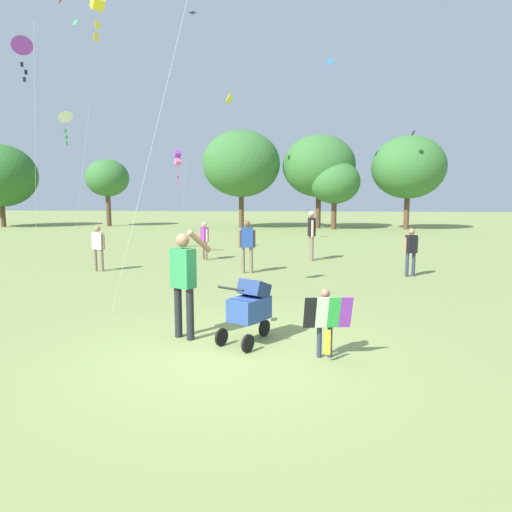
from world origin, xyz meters
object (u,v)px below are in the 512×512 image
Objects in this scene: person_adult_flyer at (184,276)px; stroller at (250,305)px; kite_adult_black at (99,1)px; kite_orange_delta at (178,159)px; person_kid_running at (98,245)px; child_with_butterfly_kite at (326,317)px; kite_blue_high at (22,49)px; person_sitting_far at (411,248)px; person_back_turned at (247,242)px; kite_green_novelty at (66,119)px; person_red_shirt at (204,238)px; person_couple_left at (312,231)px.

stroller is (1.10, -0.11, -0.44)m from person_adult_flyer.
kite_orange_delta is (-1.16, 9.60, -2.04)m from kite_adult_black.
child_with_butterfly_kite is at bearing -46.86° from person_kid_running.
kite_blue_high is at bearing 171.62° from person_kid_running.
person_back_turned is at bearing 178.22° from person_sitting_far.
stroller is 0.26× the size of kite_orange_delta.
kite_orange_delta reaches higher than person_kid_running.
child_with_butterfly_kite is at bearing -48.18° from kite_green_novelty.
child_with_butterfly_kite is 0.94× the size of stroller.
kite_blue_high is at bearing -129.93° from kite_orange_delta.
kite_orange_delta is 2.96× the size of person_red_shirt.
kite_adult_black is at bearing 144.12° from person_adult_flyer.
person_couple_left is at bearing 0.07° from kite_green_novelty.
kite_orange_delta is 0.58× the size of kite_blue_high.
kite_green_novelty is at bearing 131.82° from child_with_butterfly_kite.
person_couple_left reaches higher than person_back_turned.
person_kid_running is at bearing -51.47° from kite_green_novelty.
person_sitting_far is at bearing -0.22° from person_kid_running.
kite_blue_high is 5.06× the size of person_sitting_far.
child_with_butterfly_kite is at bearing -26.52° from kite_adult_black.
kite_blue_high reaches higher than kite_green_novelty.
child_with_butterfly_kite is 6.89m from kite_adult_black.
person_red_shirt reaches higher than child_with_butterfly_kite.
kite_adult_black reaches higher than person_red_shirt.
kite_adult_black is 4.39× the size of person_kid_running.
kite_orange_delta is (-5.21, 11.62, 3.17)m from child_with_butterfly_kite.
kite_orange_delta is 5.65m from person_kid_running.
person_sitting_far is (11.66, -0.37, -5.92)m from kite_blue_high.
person_red_shirt is at bearing -176.00° from person_couple_left.
kite_orange_delta is 2.30× the size of person_couple_left.
kite_orange_delta reaches higher than person_adult_flyer.
person_adult_flyer is 1.13× the size of person_back_turned.
person_adult_flyer reaches higher than person_couple_left.
kite_green_novelty is at bearing 177.13° from person_red_shirt.
person_adult_flyer is 5.26m from kite_adult_black.
kite_blue_high is (-4.75, 5.31, 0.93)m from kite_adult_black.
stroller is at bearing -50.32° from kite_green_novelty.
person_back_turned is (-1.94, 7.11, 0.33)m from child_with_butterfly_kite.
person_adult_flyer is 10.90m from kite_blue_high.
person_sitting_far is 4.13m from person_couple_left.
stroller is at bearing -122.29° from person_sitting_far.
kite_blue_high reaches higher than kite_orange_delta.
person_adult_flyer is 1.30× the size of person_red_shirt.
kite_green_novelty is (-3.74, -1.62, 1.32)m from kite_orange_delta.
person_back_turned is (7.01, -2.89, -4.16)m from kite_green_novelty.
kite_blue_high reaches higher than stroller.
kite_adult_black reaches higher than child_with_butterfly_kite.
person_sitting_far is at bearing 50.65° from person_adult_flyer.
person_adult_flyer is at bearing -129.35° from person_sitting_far.
child_with_butterfly_kite is 9.59m from person_kid_running.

